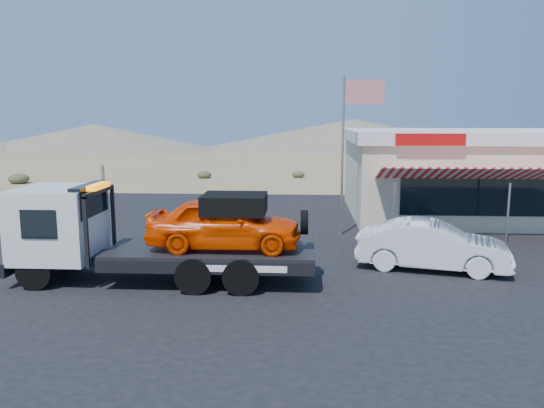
% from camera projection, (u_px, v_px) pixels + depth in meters
% --- Properties ---
extents(ground, '(120.00, 120.00, 0.00)m').
position_uv_depth(ground, '(198.00, 265.00, 16.34)').
color(ground, '#8F7551').
rests_on(ground, ground).
extents(asphalt_lot, '(32.00, 24.00, 0.02)m').
position_uv_depth(asphalt_lot, '(269.00, 243.00, 19.18)').
color(asphalt_lot, black).
rests_on(asphalt_lot, ground).
extents(tow_truck, '(8.10, 2.40, 2.71)m').
position_uv_depth(tow_truck, '(157.00, 230.00, 14.51)').
color(tow_truck, black).
rests_on(tow_truck, asphalt_lot).
extents(white_sedan, '(4.64, 2.52, 1.45)m').
position_uv_depth(white_sedan, '(432.00, 245.00, 15.73)').
color(white_sedan, silver).
rests_on(white_sedan, asphalt_lot).
extents(jerky_store, '(10.40, 9.97, 3.90)m').
position_uv_depth(jerky_store, '(462.00, 173.00, 24.26)').
color(jerky_store, beige).
rests_on(jerky_store, asphalt_lot).
extents(flagpole, '(1.55, 0.10, 6.00)m').
position_uv_depth(flagpole, '(349.00, 137.00, 19.88)').
color(flagpole, '#99999E').
rests_on(flagpole, asphalt_lot).
extents(distant_hills, '(126.00, 48.00, 4.20)m').
position_uv_depth(distant_hills, '(206.00, 136.00, 70.90)').
color(distant_hills, '#726B59').
rests_on(distant_hills, ground).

